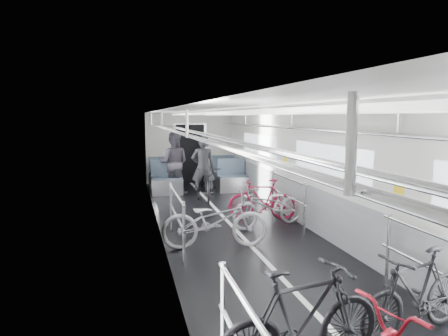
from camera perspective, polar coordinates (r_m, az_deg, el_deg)
The scene contains 9 objects.
car_shell at distance 8.71m, azimuth 0.33°, elevation -0.24°, with size 3.02×14.01×2.41m.
bike_left_mid at distance 3.78m, azimuth 11.08°, elevation -20.74°, with size 0.48×1.70×1.02m, color black.
bike_left_far at distance 6.99m, azimuth -1.31°, elevation -7.51°, with size 0.64×1.85×0.97m, color #AFAEB3.
bike_right_near at distance 4.77m, azimuth 25.70°, elevation -15.80°, with size 0.44×1.54×0.93m, color black.
bike_right_mid at distance 8.33m, azimuth 6.49°, elevation -5.34°, with size 0.60×1.73×0.91m, color #B0B1B5.
bike_right_far at distance 8.90m, azimuth 5.53°, elevation -4.49°, with size 0.43×1.52×0.91m, color maroon.
bike_aisle at distance 10.87m, azimuth -2.15°, elevation -2.17°, with size 0.63×1.82×0.96m, color black.
person_standing at distance 10.88m, azimuth -3.00°, elevation -0.00°, with size 0.65×0.42×1.77m, color black.
person_seated at distance 11.88m, azimuth -7.21°, elevation 0.73°, with size 0.89×0.69×1.83m, color #302C34.
Camera 1 is at (-2.07, -6.60, 2.29)m, focal length 32.00 mm.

